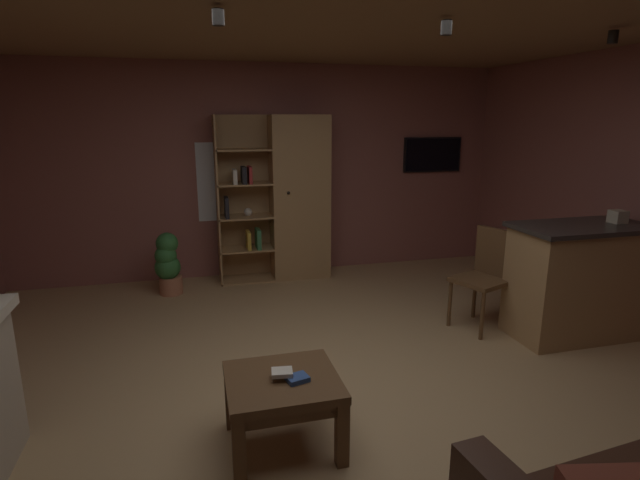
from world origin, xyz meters
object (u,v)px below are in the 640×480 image
kitchen_bar_counter (590,279)px  potted_floor_plant (168,263)px  table_book_0 (297,378)px  wall_mounted_tv (432,155)px  tissue_box (618,217)px  dining_chair (486,272)px  table_book_1 (282,372)px  coffee_table (283,392)px  bookshelf_cabinet (292,199)px

kitchen_bar_counter → potted_floor_plant: kitchen_bar_counter is taller
table_book_0 → wall_mounted_tv: size_ratio=0.15×
tissue_box → kitchen_bar_counter: bearing=179.5°
dining_chair → wall_mounted_tv: 2.39m
table_book_1 → dining_chair: bearing=30.7°
dining_chair → coffee_table: bearing=-149.5°
bookshelf_cabinet → wall_mounted_tv: 1.99m
coffee_table → potted_floor_plant: size_ratio=0.93×
coffee_table → table_book_1: bearing=-105.3°
bookshelf_cabinet → table_book_1: bearing=-102.5°
kitchen_bar_counter → coffee_table: kitchen_bar_counter is taller
dining_chair → bookshelf_cabinet: bearing=126.3°
dining_chair → potted_floor_plant: 3.32m
bookshelf_cabinet → kitchen_bar_counter: size_ratio=1.33×
table_book_0 → coffee_table: bearing=145.0°
table_book_0 → wall_mounted_tv: wall_mounted_tv is taller
bookshelf_cabinet → tissue_box: 3.35m
table_book_1 → potted_floor_plant: size_ratio=0.17×
coffee_table → table_book_0: size_ratio=5.34×
dining_chair → wall_mounted_tv: size_ratio=1.17×
potted_floor_plant → dining_chair: bearing=-29.8°
bookshelf_cabinet → potted_floor_plant: 1.60m
bookshelf_cabinet → kitchen_bar_counter: bookshelf_cabinet is taller
table_book_0 → table_book_1: size_ratio=1.02×
wall_mounted_tv → bookshelf_cabinet: bearing=-173.7°
coffee_table → table_book_0: table_book_0 is taller
tissue_box → wall_mounted_tv: (-0.50, 2.53, 0.37)m
potted_floor_plant → tissue_box: bearing=-27.6°
kitchen_bar_counter → tissue_box: tissue_box is taller
tissue_box → table_book_1: 3.31m
bookshelf_cabinet → tissue_box: size_ratio=16.15×
tissue_box → coffee_table: (-3.13, -0.88, -0.71)m
kitchen_bar_counter → tissue_box: 0.59m
potted_floor_plant → wall_mounted_tv: 3.58m
coffee_table → table_book_1: size_ratio=5.42×
tissue_box → wall_mounted_tv: wall_mounted_tv is taller
table_book_0 → table_book_1: bearing=153.0°
coffee_table → wall_mounted_tv: wall_mounted_tv is taller
table_book_0 → tissue_box: bearing=17.0°
tissue_box → table_book_0: bearing=-163.0°
wall_mounted_tv → dining_chair: bearing=-103.1°
table_book_0 → potted_floor_plant: bearing=105.5°
table_book_0 → wall_mounted_tv: (2.55, 3.46, 0.98)m
bookshelf_cabinet → wall_mounted_tv: bearing=6.3°
table_book_1 → dining_chair: (2.13, 1.27, 0.05)m
wall_mounted_tv → kitchen_bar_counter: bearing=-83.1°
dining_chair → kitchen_bar_counter: bearing=-24.9°
kitchen_bar_counter → table_book_0: bearing=-161.9°
kitchen_bar_counter → table_book_0: (-2.86, -0.93, -0.05)m
coffee_table → potted_floor_plant: 2.99m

